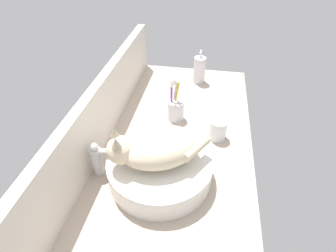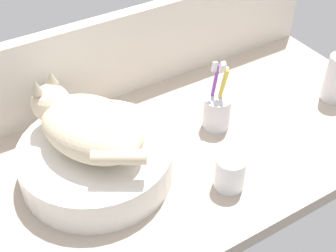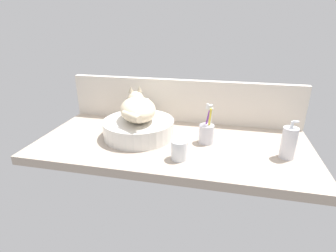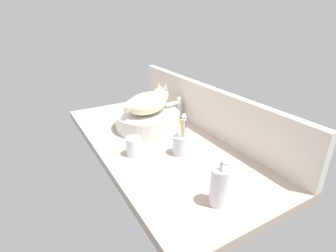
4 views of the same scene
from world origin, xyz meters
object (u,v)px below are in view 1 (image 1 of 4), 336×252
at_px(soap_dispenser, 199,70).
at_px(water_glass, 218,130).
at_px(faucet, 100,158).
at_px(toothbrush_cup, 176,109).
at_px(sink_basin, 160,168).
at_px(cat, 155,147).

relative_size(soap_dispenser, water_glass, 2.03).
relative_size(faucet, water_glass, 1.64).
height_order(toothbrush_cup, water_glass, toothbrush_cup).
height_order(faucet, toothbrush_cup, toothbrush_cup).
distance_m(soap_dispenser, water_glass, 0.46).
xyz_separation_m(soap_dispenser, water_glass, (-0.44, -0.11, -0.03)).
bearing_deg(sink_basin, cat, 117.10).
bearing_deg(cat, sink_basin, -62.90).
bearing_deg(faucet, water_glass, -56.64).
height_order(sink_basin, faucet, faucet).
bearing_deg(faucet, soap_dispenser, -21.73).
distance_m(sink_basin, toothbrush_cup, 0.33).
bearing_deg(toothbrush_cup, soap_dispenser, -12.12).
distance_m(faucet, soap_dispenser, 0.75).
xyz_separation_m(faucet, toothbrush_cup, (0.35, -0.20, -0.02)).
bearing_deg(water_glass, faucet, 123.36).
bearing_deg(sink_basin, water_glass, -38.11).
xyz_separation_m(soap_dispenser, toothbrush_cup, (-0.34, 0.07, -0.02)).
xyz_separation_m(sink_basin, soap_dispenser, (0.68, -0.08, 0.03)).
bearing_deg(soap_dispenser, sink_basin, 173.57).
distance_m(sink_basin, soap_dispenser, 0.68).
distance_m(cat, faucet, 0.20).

